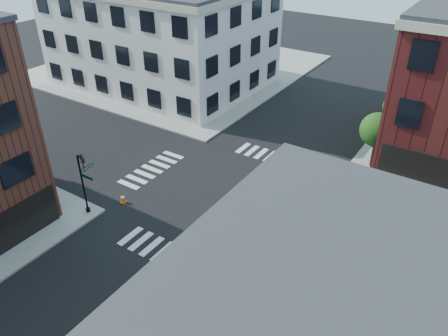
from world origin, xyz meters
The scene contains 8 objects.
ground centered at (0.00, 0.00, 0.00)m, with size 120.00×120.00×0.00m, color black.
sidewalk_nw centered at (-21.00, 21.00, 0.07)m, with size 30.00×30.00×0.15m, color gray.
building_nw centered at (-19.00, 16.00, 5.50)m, with size 22.00×16.00×11.00m, color silver.
tree_near centered at (7.56, 9.98, 3.16)m, with size 2.69×2.69×4.49m.
tree_far centered at (7.56, 15.98, 2.87)m, with size 2.43×2.43×4.07m.
signal_pole centered at (-6.72, -6.68, 2.86)m, with size 1.29×1.24×4.60m.
box_truck centered at (13.87, -3.85, 2.03)m, with size 8.76×3.14×3.90m.
traffic_cone centered at (-5.70, -4.57, 0.33)m, with size 0.43×0.43×0.68m.
Camera 1 is at (14.15, -21.77, 18.34)m, focal length 35.00 mm.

